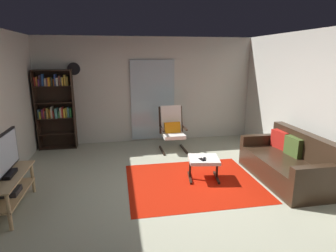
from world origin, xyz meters
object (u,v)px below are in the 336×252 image
Objects in this scene: tv_stand at (8,188)px; lounge_armchair at (172,127)px; wall_clock at (74,69)px; bookshelf_near_tv at (55,105)px; leather_sofa at (288,163)px; cell_phone at (202,160)px; television at (4,157)px; ottoman at (204,162)px; tv_remote at (204,159)px.

lounge_armchair reaches higher than tv_stand.
bookshelf_near_tv is at bearing -159.43° from wall_clock.
leather_sofa is 12.81× the size of cell_phone.
television is 0.54× the size of bookshelf_near_tv.
ottoman is (2.89, -2.32, -0.70)m from bookshelf_near_tv.
leather_sofa is (4.48, 0.21, -0.04)m from tv_stand.
cell_phone is at bearing -122.85° from ottoman.
tv_stand is 8.13× the size of cell_phone.
bookshelf_near_tv is at bearing 162.90° from tv_remote.
leather_sofa is 6.18× the size of wall_clock.
tv_stand is at bearing -92.67° from bookshelf_near_tv.
ottoman is 3.79m from wall_clock.
leather_sofa is 1.53m from cell_phone.
tv_stand is 0.63× the size of leather_sofa.
cell_phone is at bearing -140.04° from tv_remote.
leather_sofa is 3.04× the size of ottoman.
wall_clock is at bearing 78.83° from tv_stand.
tv_stand is 4.48m from leather_sofa.
ottoman is 2.04× the size of wall_clock.
television is 3.01m from cell_phone.
bookshelf_near_tv is 3.79m from tv_remote.
bookshelf_near_tv is 3.77m from ottoman.
tv_stand is 2.99m from cell_phone.
tv_remote is at bearing 171.81° from leather_sofa.
ottoman is 0.13m from cell_phone.
tv_remote is 3.80m from wall_clock.
lounge_armchair reaches higher than ottoman.
ottoman is at bearing -38.76° from bookshelf_near_tv.
television is 7.15× the size of cell_phone.
bookshelf_near_tv reaches higher than tv_stand.
bookshelf_near_tv reaches higher than leather_sofa.
bookshelf_near_tv is 12.80× the size of tv_remote.
tv_stand is at bearing -101.17° from wall_clock.
leather_sofa reaches higher than tv_stand.
leather_sofa is at bearing 2.73° from tv_stand.
ottoman is at bearing 9.45° from television.
television is at bearing 170.98° from cell_phone.
television is at bearing -170.55° from ottoman.
television is at bearing -101.12° from wall_clock.
wall_clock reaches higher than bookshelf_near_tv.
cell_phone reaches higher than ottoman.
leather_sofa is at bearing -30.93° from bookshelf_near_tv.
cell_phone is at bearing -47.38° from wall_clock.
tv_stand is 1.14× the size of television.
wall_clock is (-2.41, 2.56, 1.44)m from tv_remote.
bookshelf_near_tv is 0.96m from wall_clock.
tv_stand reaches higher than tv_remote.
leather_sofa is at bearing -11.13° from ottoman.
ottoman is at bearing 100.34° from tv_remote.
bookshelf_near_tv is at bearing 87.37° from television.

